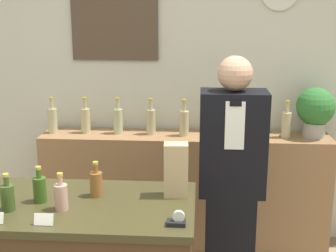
# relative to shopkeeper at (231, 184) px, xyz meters

# --- Properties ---
(back_wall) EXTENTS (5.20, 0.09, 2.70)m
(back_wall) POSITION_rel_shopkeeper_xyz_m (-0.53, 0.95, 0.53)
(back_wall) COLOR beige
(back_wall) RESTS_ON ground_plane
(back_shelf) EXTENTS (2.28, 0.36, 0.95)m
(back_shelf) POSITION_rel_shopkeeper_xyz_m (-0.33, 0.71, -0.35)
(back_shelf) COLOR #8E6642
(back_shelf) RESTS_ON ground_plane
(shopkeeper) EXTENTS (0.42, 0.26, 1.66)m
(shopkeeper) POSITION_rel_shopkeeper_xyz_m (0.00, 0.00, 0.00)
(shopkeeper) COLOR black
(shopkeeper) RESTS_ON ground_plane
(potted_plant) EXTENTS (0.30, 0.30, 0.39)m
(potted_plant) POSITION_rel_shopkeeper_xyz_m (0.68, 0.73, 0.35)
(potted_plant) COLOR #9E998E
(potted_plant) RESTS_ON back_shelf
(paper_bag) EXTENTS (0.13, 0.10, 0.29)m
(paper_bag) POSITION_rel_shopkeeper_xyz_m (-0.33, -0.49, 0.27)
(paper_bag) COLOR tan
(paper_bag) RESTS_ON display_counter
(tape_dispenser) EXTENTS (0.09, 0.06, 0.07)m
(tape_dispenser) POSITION_rel_shopkeeper_xyz_m (-0.31, -0.85, 0.15)
(tape_dispenser) COLOR black
(tape_dispenser) RESTS_ON display_counter
(price_card_right) EXTENTS (0.09, 0.02, 0.06)m
(price_card_right) POSITION_rel_shopkeeper_xyz_m (-0.93, -0.89, 0.15)
(price_card_right) COLOR white
(price_card_right) RESTS_ON display_counter
(counter_bottle_1) EXTENTS (0.07, 0.07, 0.19)m
(counter_bottle_1) POSITION_rel_shopkeeper_xyz_m (-1.16, -0.74, 0.20)
(counter_bottle_1) COLOR #344B1E
(counter_bottle_1) RESTS_ON display_counter
(counter_bottle_2) EXTENTS (0.07, 0.07, 0.19)m
(counter_bottle_2) POSITION_rel_shopkeeper_xyz_m (-1.04, -0.63, 0.20)
(counter_bottle_2) COLOR #345319
(counter_bottle_2) RESTS_ON display_counter
(counter_bottle_3) EXTENTS (0.07, 0.07, 0.19)m
(counter_bottle_3) POSITION_rel_shopkeeper_xyz_m (-0.90, -0.71, 0.20)
(counter_bottle_3) COLOR tan
(counter_bottle_3) RESTS_ON display_counter
(counter_bottle_4) EXTENTS (0.07, 0.07, 0.19)m
(counter_bottle_4) POSITION_rel_shopkeeper_xyz_m (-0.76, -0.53, 0.20)
(counter_bottle_4) COLOR brown
(counter_bottle_4) RESTS_ON display_counter
(shelf_bottle_0) EXTENTS (0.07, 0.07, 0.29)m
(shelf_bottle_0) POSITION_rel_shopkeeper_xyz_m (-1.39, 0.71, 0.24)
(shelf_bottle_0) COLOR tan
(shelf_bottle_0) RESTS_ON back_shelf
(shelf_bottle_1) EXTENTS (0.07, 0.07, 0.29)m
(shelf_bottle_1) POSITION_rel_shopkeeper_xyz_m (-1.12, 0.73, 0.24)
(shelf_bottle_1) COLOR tan
(shelf_bottle_1) RESTS_ON back_shelf
(shelf_bottle_2) EXTENTS (0.07, 0.07, 0.29)m
(shelf_bottle_2) POSITION_rel_shopkeeper_xyz_m (-0.86, 0.73, 0.24)
(shelf_bottle_2) COLOR tan
(shelf_bottle_2) RESTS_ON back_shelf
(shelf_bottle_3) EXTENTS (0.07, 0.07, 0.29)m
(shelf_bottle_3) POSITION_rel_shopkeeper_xyz_m (-0.60, 0.72, 0.24)
(shelf_bottle_3) COLOR tan
(shelf_bottle_3) RESTS_ON back_shelf
(shelf_bottle_4) EXTENTS (0.07, 0.07, 0.29)m
(shelf_bottle_4) POSITION_rel_shopkeeper_xyz_m (-0.33, 0.70, 0.24)
(shelf_bottle_4) COLOR tan
(shelf_bottle_4) RESTS_ON back_shelf
(shelf_bottle_5) EXTENTS (0.07, 0.07, 0.29)m
(shelf_bottle_5) POSITION_rel_shopkeeper_xyz_m (-0.07, 0.71, 0.24)
(shelf_bottle_5) COLOR tan
(shelf_bottle_5) RESTS_ON back_shelf
(shelf_bottle_6) EXTENTS (0.07, 0.07, 0.29)m
(shelf_bottle_6) POSITION_rel_shopkeeper_xyz_m (0.19, 0.72, 0.24)
(shelf_bottle_6) COLOR tan
(shelf_bottle_6) RESTS_ON back_shelf
(shelf_bottle_7) EXTENTS (0.07, 0.07, 0.29)m
(shelf_bottle_7) POSITION_rel_shopkeeper_xyz_m (0.46, 0.70, 0.24)
(shelf_bottle_7) COLOR tan
(shelf_bottle_7) RESTS_ON back_shelf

